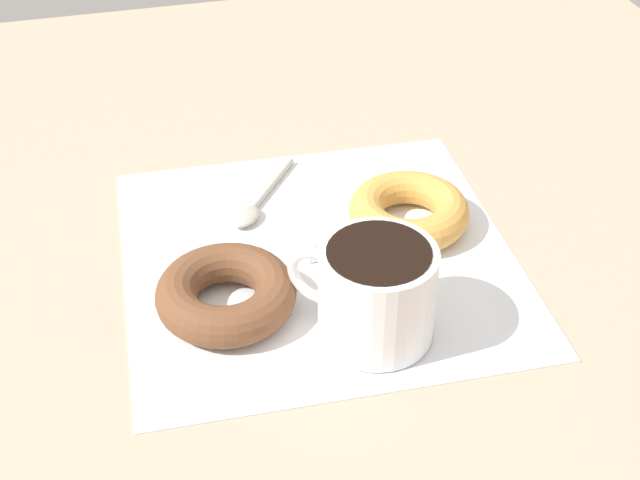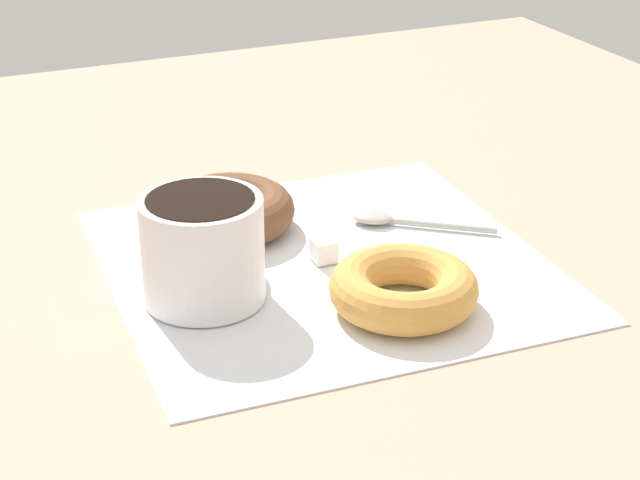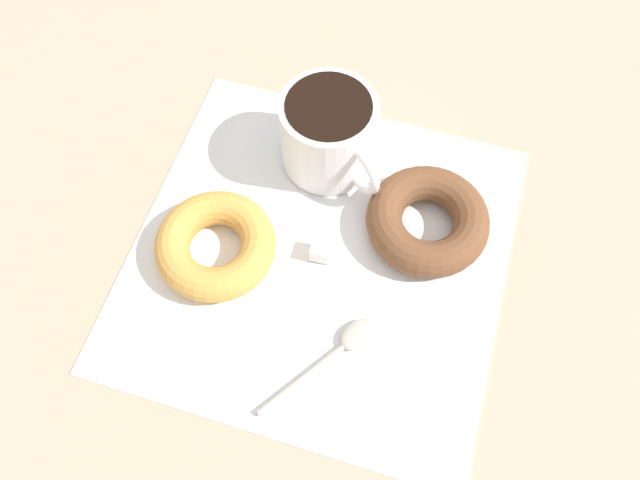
# 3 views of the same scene
# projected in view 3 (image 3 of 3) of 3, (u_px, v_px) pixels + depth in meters

# --- Properties ---
(ground_plane) EXTENTS (1.20, 1.20, 0.02)m
(ground_plane) POSITION_uv_depth(u_px,v_px,m) (347.00, 266.00, 0.59)
(ground_plane) COLOR tan
(napkin) EXTENTS (0.35, 0.35, 0.00)m
(napkin) POSITION_uv_depth(u_px,v_px,m) (320.00, 250.00, 0.58)
(napkin) COLOR white
(napkin) RESTS_ON ground_plane
(coffee_cup) EXTENTS (0.10, 0.11, 0.08)m
(coffee_cup) POSITION_uv_depth(u_px,v_px,m) (329.00, 133.00, 0.59)
(coffee_cup) COLOR white
(coffee_cup) RESTS_ON napkin
(donut_near_cup) EXTENTS (0.11, 0.11, 0.03)m
(donut_near_cup) POSITION_uv_depth(u_px,v_px,m) (215.00, 245.00, 0.57)
(donut_near_cup) COLOR gold
(donut_near_cup) RESTS_ON napkin
(donut_far) EXTENTS (0.11, 0.11, 0.03)m
(donut_far) POSITION_uv_depth(u_px,v_px,m) (427.00, 220.00, 0.58)
(donut_far) COLOR brown
(donut_far) RESTS_ON napkin
(spoon) EXTENTS (0.11, 0.09, 0.01)m
(spoon) POSITION_uv_depth(u_px,v_px,m) (343.00, 346.00, 0.54)
(spoon) COLOR #B7B2A8
(spoon) RESTS_ON napkin
(sugar_cube) EXTENTS (0.02, 0.02, 0.02)m
(sugar_cube) POSITION_uv_depth(u_px,v_px,m) (322.00, 248.00, 0.57)
(sugar_cube) COLOR white
(sugar_cube) RESTS_ON napkin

